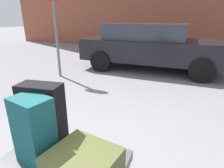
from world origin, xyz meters
name	(u,v)px	position (x,y,z in m)	size (l,w,h in m)	color
luggage_cart	(64,166)	(0.00, 0.00, 0.27)	(1.13, 0.73, 0.34)	#4C4C51
suitcase_olive_rear_right	(83,166)	(0.28, -0.10, 0.46)	(0.52, 0.46, 0.25)	#4C5128
suitcase_teal_stacked_top	(34,131)	(-0.20, -0.09, 0.65)	(0.33, 0.23, 0.63)	#144C51
suitcase_black_front_left	(43,117)	(-0.28, 0.11, 0.68)	(0.40, 0.20, 0.67)	black
parked_car	(151,45)	(-0.14, 4.84, 0.76)	(4.31, 1.93, 1.42)	black
bollard_kerb_near	(220,55)	(2.03, 6.37, 0.34)	(0.26, 0.26, 0.68)	#72665B
no_parking_sign	(55,20)	(-2.36, 3.07, 1.52)	(0.49, 0.13, 2.46)	slate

